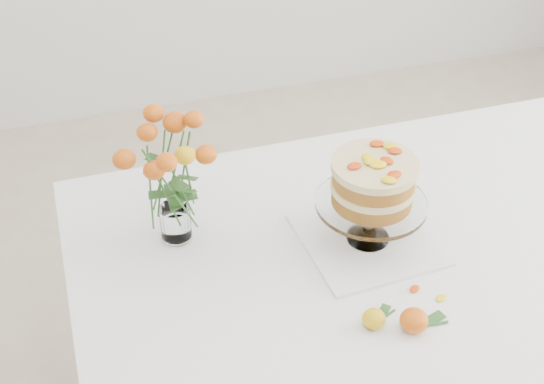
{
  "coord_description": "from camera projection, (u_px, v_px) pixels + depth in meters",
  "views": [
    {
      "loc": [
        -0.63,
        -1.12,
        1.88
      ],
      "look_at": [
        -0.26,
        0.1,
        0.89
      ],
      "focal_mm": 50.0,
      "sensor_mm": 36.0,
      "label": 1
    }
  ],
  "objects": [
    {
      "name": "stray_petal_c",
      "position": [
        441.0,
        298.0,
        1.55
      ],
      "size": [
        0.03,
        0.02,
        0.0
      ],
      "primitive_type": "ellipsoid",
      "color": "yellow",
      "rests_on": "table"
    },
    {
      "name": "napkin",
      "position": [
        367.0,
        240.0,
        1.69
      ],
      "size": [
        0.3,
        0.3,
        0.01
      ],
      "primitive_type": "cube",
      "rotation": [
        0.0,
        0.0,
        0.07
      ],
      "color": "white",
      "rests_on": "table"
    },
    {
      "name": "table",
      "position": [
        392.0,
        271.0,
        1.73
      ],
      "size": [
        1.43,
        0.93,
        0.76
      ],
      "color": "tan",
      "rests_on": "ground"
    },
    {
      "name": "stray_petal_a",
      "position": [
        362.0,
        286.0,
        1.57
      ],
      "size": [
        0.03,
        0.02,
        0.0
      ],
      "primitive_type": "ellipsoid",
      "color": "yellow",
      "rests_on": "table"
    },
    {
      "name": "stray_petal_b",
      "position": [
        415.0,
        289.0,
        1.57
      ],
      "size": [
        0.03,
        0.02,
        0.0
      ],
      "primitive_type": "ellipsoid",
      "color": "yellow",
      "rests_on": "table"
    },
    {
      "name": "loose_rose_far",
      "position": [
        414.0,
        321.0,
        1.47
      ],
      "size": [
        0.1,
        0.06,
        0.05
      ],
      "rotation": [
        0.0,
        0.0,
        -0.1
      ],
      "color": "#BA4109",
      "rests_on": "table"
    },
    {
      "name": "loose_rose_near",
      "position": [
        374.0,
        319.0,
        1.48
      ],
      "size": [
        0.08,
        0.05,
        0.04
      ],
      "rotation": [
        0.0,
        0.0,
        0.38
      ],
      "color": "yellow",
      "rests_on": "table"
    },
    {
      "name": "cake_stand",
      "position": [
        373.0,
        186.0,
        1.59
      ],
      "size": [
        0.24,
        0.24,
        0.22
      ],
      "rotation": [
        0.0,
        0.0,
        -0.02
      ],
      "color": "white",
      "rests_on": "napkin"
    },
    {
      "name": "rose_vase",
      "position": [
        170.0,
        164.0,
        1.57
      ],
      "size": [
        0.29,
        0.29,
        0.35
      ],
      "rotation": [
        0.0,
        0.0,
        -0.33
      ],
      "color": "white",
      "rests_on": "table"
    }
  ]
}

